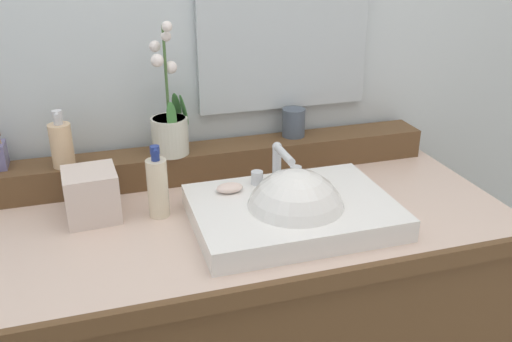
{
  "coord_description": "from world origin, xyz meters",
  "views": [
    {
      "loc": [
        -0.32,
        -1.23,
        1.51
      ],
      "look_at": [
        0.05,
        -0.03,
        0.95
      ],
      "focal_mm": 38.62,
      "sensor_mm": 36.0,
      "label": 1
    }
  ],
  "objects": [
    {
      "name": "soap_bar",
      "position": [
        -0.01,
        0.01,
        0.9
      ],
      "size": [
        0.07,
        0.04,
        0.02
      ],
      "primitive_type": "ellipsoid",
      "color": "beige",
      "rests_on": "sink_basin"
    },
    {
      "name": "tissue_box",
      "position": [
        -0.35,
        0.08,
        0.89
      ],
      "size": [
        0.14,
        0.14,
        0.13
      ],
      "primitive_type": "cube",
      "rotation": [
        0.0,
        0.0,
        0.06
      ],
      "color": "beige",
      "rests_on": "vanity_cabinet"
    },
    {
      "name": "vanity_cabinet",
      "position": [
        0.0,
        -0.0,
        0.42
      ],
      "size": [
        1.43,
        0.67,
        0.83
      ],
      "color": "brown",
      "rests_on": "ground"
    },
    {
      "name": "soap_dispenser",
      "position": [
        -0.41,
        0.24,
        0.98
      ],
      "size": [
        0.06,
        0.06,
        0.16
      ],
      "color": "beige",
      "rests_on": "back_ledge"
    },
    {
      "name": "back_ledge",
      "position": [
        0.0,
        0.26,
        0.87
      ],
      "size": [
        1.35,
        0.12,
        0.09
      ],
      "primitive_type": "cube",
      "color": "brown",
      "rests_on": "vanity_cabinet"
    },
    {
      "name": "tumbler_cup",
      "position": [
        0.27,
        0.28,
        0.96
      ],
      "size": [
        0.07,
        0.07,
        0.09
      ],
      "primitive_type": "cylinder",
      "color": "#46505E",
      "rests_on": "back_ledge"
    },
    {
      "name": "lotion_bottle",
      "position": [
        -0.19,
        0.04,
        0.91
      ],
      "size": [
        0.05,
        0.06,
        0.19
      ],
      "color": "beige",
      "rests_on": "vanity_cabinet"
    },
    {
      "name": "sink_basin",
      "position": [
        0.13,
        -0.1,
        0.85
      ],
      "size": [
        0.5,
        0.36,
        0.28
      ],
      "color": "white",
      "rests_on": "vanity_cabinet"
    },
    {
      "name": "potted_plant",
      "position": [
        -0.12,
        0.24,
        1.01
      ],
      "size": [
        0.12,
        0.11,
        0.38
      ],
      "color": "beige",
      "rests_on": "back_ledge"
    },
    {
      "name": "mirror",
      "position": [
        0.25,
        0.33,
        1.31
      ],
      "size": [
        0.53,
        0.02,
        0.63
      ],
      "primitive_type": "cube",
      "color": "silver"
    }
  ]
}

